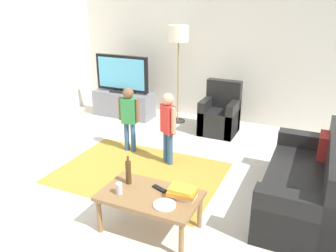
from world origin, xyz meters
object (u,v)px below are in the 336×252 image
at_px(couch, 311,186).
at_px(soda_can, 119,189).
at_px(book_stack, 182,192).
at_px(child_near_tv, 129,114).
at_px(child_center, 168,122).
at_px(coffee_table, 150,198).
at_px(tv_stand, 124,104).
at_px(tv, 122,74).
at_px(bottle, 128,172).
at_px(armchair, 220,116).
at_px(plate, 165,205).
at_px(floor_lamp, 179,39).
at_px(tv_remote, 159,189).

distance_m(couch, soda_can, 2.13).
bearing_deg(book_stack, child_near_tv, 134.76).
relative_size(child_center, coffee_table, 1.04).
distance_m(tv_stand, coffee_table, 3.64).
bearing_deg(tv, bottle, -57.43).
height_order(bottle, soda_can, bottle).
relative_size(tv_stand, tv, 1.09).
bearing_deg(couch, soda_can, -145.20).
bearing_deg(book_stack, armchair, 99.03).
relative_size(coffee_table, plate, 4.55).
xyz_separation_m(couch, floor_lamp, (-2.48, 2.03, 1.25)).
distance_m(child_near_tv, soda_can, 1.93).
distance_m(tv, bottle, 3.38).
bearing_deg(bottle, book_stack, -0.97).
bearing_deg(armchair, coffee_table, -87.38).
height_order(tv, child_center, tv).
bearing_deg(coffee_table, plate, -28.58).
xyz_separation_m(tv, child_near_tv, (0.95, -1.35, -0.24)).
relative_size(tv, soda_can, 9.17).
bearing_deg(floor_lamp, bottle, -76.57).
relative_size(tv_stand, book_stack, 4.17).
relative_size(floor_lamp, tv_remote, 10.47).
height_order(armchair, coffee_table, armchair).
height_order(tv_stand, child_near_tv, child_near_tv).
relative_size(couch, coffee_table, 1.80).
xyz_separation_m(child_center, plate, (0.68, -1.57, -0.20)).
bearing_deg(soda_can, tv, 120.94).
height_order(child_center, soda_can, child_center).
distance_m(tv_stand, tv, 0.60).
xyz_separation_m(tv_stand, soda_can, (1.84, -3.08, 0.24)).
bearing_deg(floor_lamp, child_near_tv, -95.61).
height_order(coffee_table, bottle, bottle).
relative_size(floor_lamp, bottle, 5.65).
xyz_separation_m(coffee_table, book_stack, (0.32, 0.09, 0.10)).
height_order(child_near_tv, tv_remote, child_near_tv).
xyz_separation_m(armchair, child_center, (-0.33, -1.47, 0.33)).
bearing_deg(child_center, armchair, 77.34).
xyz_separation_m(couch, soda_can, (-1.74, -1.21, 0.19)).
xyz_separation_m(tv_stand, couch, (3.57, -1.87, 0.05)).
height_order(armchair, tv_remote, armchair).
bearing_deg(couch, coffee_table, -143.28).
xyz_separation_m(coffee_table, plate, (0.22, -0.12, 0.06)).
bearing_deg(plate, tv_stand, 127.15).
bearing_deg(coffee_table, floor_lamp, 108.13).
bearing_deg(tv, child_center, -42.03).
distance_m(floor_lamp, child_near_tv, 1.80).
bearing_deg(soda_can, coffee_table, 23.20).
bearing_deg(plate, tv, 127.34).
distance_m(couch, armchair, 2.43).
distance_m(armchair, child_center, 1.54).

